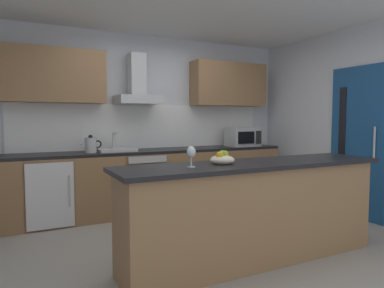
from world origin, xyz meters
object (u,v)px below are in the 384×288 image
(sink, at_px, (116,149))
(oven, at_px, (141,181))
(refrigerator, at_px, (48,192))
(wine_glass, at_px, (191,153))
(kettle, at_px, (91,145))
(fruit_bowl, at_px, (222,159))
(microwave, at_px, (243,137))
(range_hood, at_px, (137,88))

(sink, bearing_deg, oven, -1.77)
(refrigerator, bearing_deg, wine_glass, -66.01)
(refrigerator, xyz_separation_m, kettle, (0.53, -0.03, 0.58))
(wine_glass, bearing_deg, sink, 91.90)
(kettle, height_order, fruit_bowl, kettle)
(fruit_bowl, bearing_deg, microwave, 50.95)
(kettle, bearing_deg, refrigerator, 176.68)
(fruit_bowl, bearing_deg, range_hood, 91.72)
(wine_glass, bearing_deg, fruit_bowl, 11.28)
(wine_glass, relative_size, fruit_bowl, 0.81)
(fruit_bowl, bearing_deg, wine_glass, -168.72)
(refrigerator, distance_m, microwave, 3.03)
(kettle, bearing_deg, oven, 2.74)
(sink, bearing_deg, fruit_bowl, -78.57)
(refrigerator, bearing_deg, kettle, -3.32)
(range_hood, relative_size, wine_glass, 4.05)
(sink, height_order, wine_glass, sink)
(refrigerator, bearing_deg, fruit_bowl, -57.83)
(kettle, bearing_deg, microwave, 0.14)
(range_hood, height_order, fruit_bowl, range_hood)
(refrigerator, xyz_separation_m, sink, (0.88, 0.01, 0.50))
(sink, distance_m, kettle, 0.36)
(kettle, xyz_separation_m, range_hood, (0.70, 0.16, 0.78))
(oven, relative_size, range_hood, 1.11)
(sink, xyz_separation_m, kettle, (-0.35, -0.04, 0.08))
(oven, bearing_deg, refrigerator, -179.87)
(microwave, height_order, wine_glass, microwave)
(kettle, xyz_separation_m, fruit_bowl, (0.77, -2.04, -0.02))
(microwave, distance_m, range_hood, 1.89)
(refrigerator, relative_size, wine_glass, 4.78)
(oven, xyz_separation_m, kettle, (-0.70, -0.03, 0.55))
(kettle, relative_size, fruit_bowl, 1.31)
(range_hood, xyz_separation_m, fruit_bowl, (0.07, -2.21, -0.80))
(wine_glass, height_order, fruit_bowl, wine_glass)
(microwave, xyz_separation_m, range_hood, (-1.73, 0.16, 0.74))
(kettle, distance_m, wine_glass, 2.16)
(microwave, bearing_deg, fruit_bowl, -129.05)
(range_hood, distance_m, fruit_bowl, 2.35)
(sink, bearing_deg, kettle, -172.70)
(microwave, distance_m, fruit_bowl, 2.64)
(microwave, bearing_deg, refrigerator, 179.51)
(refrigerator, xyz_separation_m, wine_glass, (0.95, -2.14, 0.64))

